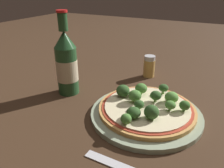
{
  "coord_description": "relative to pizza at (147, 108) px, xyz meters",
  "views": [
    {
      "loc": [
        -0.42,
        -0.14,
        0.3
      ],
      "look_at": [
        0.03,
        0.1,
        0.06
      ],
      "focal_mm": 35.0,
      "sensor_mm": 36.0,
      "label": 1
    }
  ],
  "objects": [
    {
      "name": "broccoli_floret_6",
      "position": [
        -0.06,
        0.01,
        0.02
      ],
      "size": [
        0.03,
        0.03,
        0.02
      ],
      "color": "#7A9E5B",
      "rests_on": "pizza"
    },
    {
      "name": "pizza",
      "position": [
        0.0,
        0.0,
        0.0
      ],
      "size": [
        0.23,
        0.23,
        0.01
      ],
      "color": "tan",
      "rests_on": "plate"
    },
    {
      "name": "broccoli_floret_11",
      "position": [
        0.03,
        -0.01,
        0.02
      ],
      "size": [
        0.03,
        0.03,
        0.03
      ],
      "color": "#7A9E5B",
      "rests_on": "pizza"
    },
    {
      "name": "broccoli_floret_9",
      "position": [
        0.02,
        0.07,
        0.02
      ],
      "size": [
        0.03,
        0.03,
        0.03
      ],
      "color": "#7A9E5B",
      "rests_on": "pizza"
    },
    {
      "name": "broccoli_floret_2",
      "position": [
        0.04,
        -0.05,
        0.02
      ],
      "size": [
        0.03,
        0.03,
        0.03
      ],
      "color": "#7A9E5B",
      "rests_on": "pizza"
    },
    {
      "name": "broccoli_floret_3",
      "position": [
        0.05,
        0.04,
        0.02
      ],
      "size": [
        0.03,
        0.03,
        0.03
      ],
      "color": "#7A9E5B",
      "rests_on": "pizza"
    },
    {
      "name": "pepper_shaker",
      "position": [
        0.23,
        0.08,
        0.02
      ],
      "size": [
        0.04,
        0.04,
        0.07
      ],
      "color": "tan",
      "rests_on": "ground_plane"
    },
    {
      "name": "broccoli_floret_7",
      "position": [
        -0.09,
        0.01,
        0.02
      ],
      "size": [
        0.02,
        0.02,
        0.02
      ],
      "color": "#7A9E5B",
      "rests_on": "pizza"
    },
    {
      "name": "broccoli_floret_4",
      "position": [
        -0.05,
        -0.03,
        0.02
      ],
      "size": [
        0.03,
        0.03,
        0.03
      ],
      "color": "#7A9E5B",
      "rests_on": "pizza"
    },
    {
      "name": "broccoli_floret_8",
      "position": [
        0.01,
        -0.05,
        0.02
      ],
      "size": [
        0.02,
        0.02,
        0.02
      ],
      "color": "#7A9E5B",
      "rests_on": "pizza"
    },
    {
      "name": "plate",
      "position": [
        -0.01,
        0.0,
        -0.01
      ],
      "size": [
        0.27,
        0.27,
        0.01
      ],
      "color": "#93A384",
      "rests_on": "ground_plane"
    },
    {
      "name": "beer_bottle",
      "position": [
        0.01,
        0.25,
        0.07
      ],
      "size": [
        0.06,
        0.06,
        0.23
      ],
      "color": "#234C28",
      "rests_on": "ground_plane"
    },
    {
      "name": "broccoli_floret_10",
      "position": [
        -0.02,
        0.01,
        0.02
      ],
      "size": [
        0.02,
        0.02,
        0.02
      ],
      "color": "#7A9E5B",
      "rests_on": "pizza"
    },
    {
      "name": "broccoli_floret_5",
      "position": [
        0.0,
        0.03,
        0.02
      ],
      "size": [
        0.03,
        0.03,
        0.03
      ],
      "color": "#7A9E5B",
      "rests_on": "pizza"
    },
    {
      "name": "ground_plane",
      "position": [
        -0.02,
        0.0,
        -0.02
      ],
      "size": [
        3.0,
        3.0,
        0.0
      ],
      "primitive_type": "plane",
      "color": "#3D2819"
    },
    {
      "name": "broccoli_floret_0",
      "position": [
        0.02,
        -0.08,
        0.02
      ],
      "size": [
        0.02,
        0.02,
        0.03
      ],
      "color": "#7A9E5B",
      "rests_on": "pizza"
    },
    {
      "name": "broccoli_floret_1",
      "position": [
        0.08,
        -0.02,
        0.02
      ],
      "size": [
        0.03,
        0.03,
        0.03
      ],
      "color": "#7A9E5B",
      "rests_on": "pizza"
    }
  ]
}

